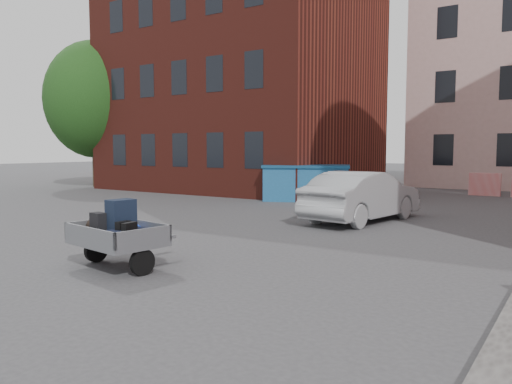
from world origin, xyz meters
The scene contains 7 objects.
ground centered at (0.00, 0.00, 0.00)m, with size 120.00×120.00×0.00m, color #38383A.
building_brick centered at (-9.00, 13.00, 7.00)m, with size 12.00×10.00×14.00m, color #591E16.
far_building centered at (-20.00, 22.00, 4.00)m, with size 6.00×6.00×8.00m, color maroon.
tree centered at (-16.00, 9.00, 5.17)m, with size 5.28×5.28×8.30m.
trailer centered at (-0.43, -2.99, 0.61)m, with size 1.75×1.91×1.20m.
dumpster centered at (-3.07, 8.90, 0.72)m, with size 3.80×2.96×1.42m.
silver_car centered at (0.96, 4.71, 0.71)m, with size 1.51×4.34×1.43m, color #989B9F.
Camera 1 is at (6.29, -8.72, 2.07)m, focal length 35.00 mm.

